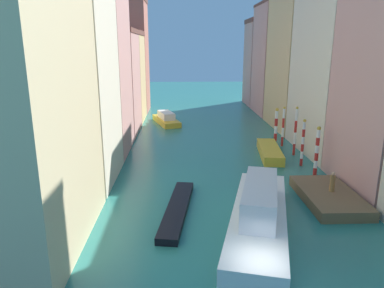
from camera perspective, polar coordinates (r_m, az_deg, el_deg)
ground_plane at (r=40.22m, az=3.34°, el=-0.28°), size 154.00×154.00×0.00m
building_left_1 at (r=29.91m, az=-20.26°, el=13.39°), size 7.61×8.55×20.44m
building_left_2 at (r=38.19m, az=-16.08°, el=11.35°), size 7.61×8.48×17.04m
building_left_3 at (r=47.00m, az=-13.31°, el=9.58°), size 7.61×8.51×12.86m
building_left_4 at (r=54.99m, az=-11.68°, el=10.48°), size 7.61×7.72×12.96m
building_left_5 at (r=62.49m, az=-10.64°, el=13.54°), size 7.61×7.32×18.37m
building_right_2 at (r=39.73m, az=22.88°, el=10.37°), size 7.61×11.56×16.34m
building_right_3 at (r=50.61m, az=17.49°, el=13.50°), size 7.61×11.79×19.61m
building_right_4 at (r=61.42m, az=13.93°, el=12.92°), size 7.61×10.24×17.49m
building_right_5 at (r=70.66m, az=11.78°, el=12.56°), size 7.61×8.18×15.70m
waterfront_dock at (r=27.64m, az=20.91°, el=-7.81°), size 3.66×6.79×0.74m
person_on_dock at (r=27.42m, az=21.42°, el=-5.71°), size 0.36×0.36×1.46m
mooring_pole_0 at (r=32.14m, az=19.23°, el=-1.00°), size 0.34×0.34×4.32m
mooring_pole_1 at (r=34.38m, az=17.20°, el=0.27°), size 0.29×0.29×4.42m
mooring_pole_2 at (r=37.54m, az=16.11°, el=2.03°), size 0.27×0.27×5.01m
mooring_pole_3 at (r=40.78m, az=14.28°, el=2.77°), size 0.28×0.28×4.45m
mooring_pole_4 at (r=42.99m, az=13.23°, el=3.11°), size 0.39×0.39×3.91m
vaporetto_white at (r=22.02m, az=10.61°, el=-10.97°), size 6.19×13.01×3.02m
gondola_black at (r=24.35m, az=-2.36°, el=-10.28°), size 2.48×8.77×0.46m
motorboat_0 at (r=37.21m, az=12.24°, el=-1.17°), size 2.72×7.46×0.90m
motorboat_1 at (r=52.04m, az=-4.13°, el=3.99°), size 4.44×7.91×1.68m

